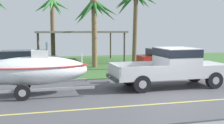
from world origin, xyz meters
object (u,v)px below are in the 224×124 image
object	(u,v)px
parked_sedan_near	(24,61)
palm_tree_mid	(52,12)
parked_sedan_far	(168,58)
palm_tree_far_left	(134,4)
boat_on_trailer	(34,70)
carport_awning	(79,32)
pickup_truck_towing	(176,65)
palm_tree_near_right	(94,15)

from	to	relation	value
parked_sedan_near	palm_tree_mid	xyz separation A→B (m)	(2.27, 4.82, 3.64)
parked_sedan_far	palm_tree_far_left	size ratio (longest dim) A/B	0.84
boat_on_trailer	carport_awning	distance (m)	12.26
boat_on_trailer	parked_sedan_near	world-z (taller)	boat_on_trailer
parked_sedan_far	palm_tree_far_left	distance (m)	5.09
pickup_truck_towing	palm_tree_far_left	distance (m)	6.88
boat_on_trailer	palm_tree_near_right	world-z (taller)	palm_tree_near_right
palm_tree_mid	parked_sedan_near	bearing A→B (deg)	-115.26
pickup_truck_towing	palm_tree_far_left	xyz separation A→B (m)	(-0.10, 5.96, 3.42)
parked_sedan_far	palm_tree_mid	bearing A→B (deg)	145.76
parked_sedan_far	palm_tree_near_right	bearing A→B (deg)	172.37
boat_on_trailer	parked_sedan_near	bearing A→B (deg)	95.13
pickup_truck_towing	carport_awning	bearing A→B (deg)	104.73
boat_on_trailer	palm_tree_far_left	xyz separation A→B (m)	(6.63, 5.96, 3.43)
pickup_truck_towing	boat_on_trailer	size ratio (longest dim) A/B	0.99
palm_tree_near_right	boat_on_trailer	bearing A→B (deg)	-118.27
palm_tree_near_right	palm_tree_mid	xyz separation A→B (m)	(-2.67, 4.85, 0.49)
parked_sedan_near	palm_tree_mid	bearing A→B (deg)	64.74
parked_sedan_far	palm_tree_mid	distance (m)	10.59
pickup_truck_towing	boat_on_trailer	distance (m)	6.73
boat_on_trailer	palm_tree_mid	xyz separation A→B (m)	(1.56, 12.72, 3.25)
boat_on_trailer	palm_tree_far_left	world-z (taller)	palm_tree_far_left
parked_sedan_near	palm_tree_far_left	world-z (taller)	palm_tree_far_left
parked_sedan_far	palm_tree_near_right	size ratio (longest dim) A/B	0.93
parked_sedan_near	parked_sedan_far	distance (m)	10.53
palm_tree_mid	palm_tree_far_left	xyz separation A→B (m)	(5.07, -6.76, 0.18)
palm_tree_near_right	palm_tree_far_left	bearing A→B (deg)	-38.41
parked_sedan_near	pickup_truck_towing	bearing A→B (deg)	-46.73
pickup_truck_towing	parked_sedan_near	world-z (taller)	pickup_truck_towing
carport_awning	palm_tree_near_right	world-z (taller)	palm_tree_near_right
pickup_truck_towing	carport_awning	xyz separation A→B (m)	(-3.05, 11.60, 1.49)
boat_on_trailer	palm_tree_near_right	xyz separation A→B (m)	(4.23, 7.87, 2.77)
parked_sedan_near	palm_tree_near_right	bearing A→B (deg)	-0.40
palm_tree_far_left	boat_on_trailer	bearing A→B (deg)	-138.03
boat_on_trailer	palm_tree_far_left	distance (m)	9.56
palm_tree_near_right	palm_tree_mid	world-z (taller)	palm_tree_mid
boat_on_trailer	carport_awning	xyz separation A→B (m)	(3.68, 11.60, 1.50)
carport_awning	pickup_truck_towing	bearing A→B (deg)	-75.27
parked_sedan_far	palm_tree_far_left	bearing A→B (deg)	-159.84
parked_sedan_near	palm_tree_mid	size ratio (longest dim) A/B	0.84
pickup_truck_towing	parked_sedan_far	bearing A→B (deg)	66.76
boat_on_trailer	parked_sedan_near	size ratio (longest dim) A/B	1.26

